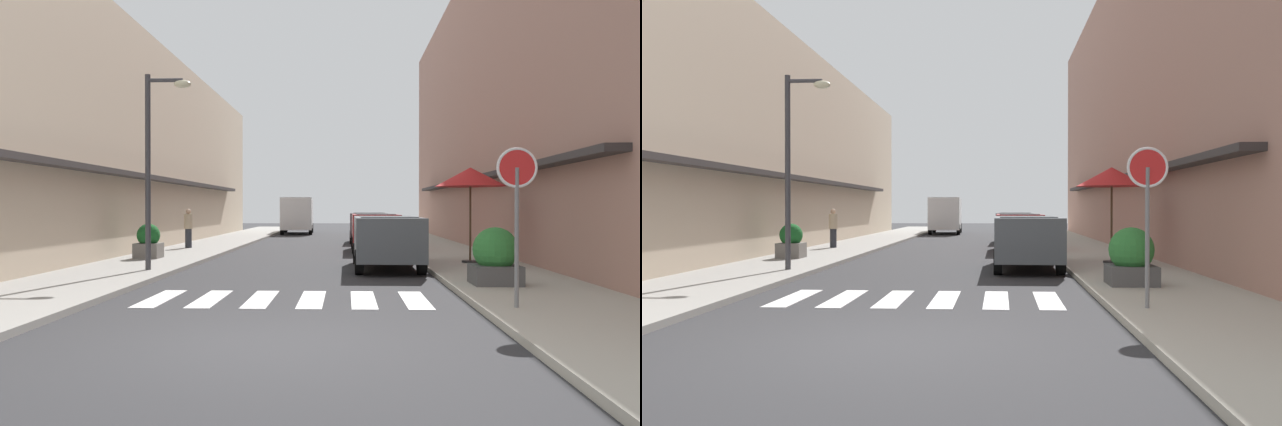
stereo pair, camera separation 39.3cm
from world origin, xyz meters
TOP-DOWN VIEW (x-y plane):
  - ground_plane at (0.00, 15.87)m, footprint 87.28×87.28m
  - sidewalk_left at (-4.76, 15.87)m, footprint 2.97×55.54m
  - sidewalk_right at (4.76, 15.87)m, footprint 2.97×55.54m
  - building_row_left at (-8.74, 16.85)m, footprint 5.50×37.71m
  - building_row_right at (8.74, 16.85)m, footprint 5.50×37.71m
  - crosswalk at (-0.00, 3.75)m, footprint 5.20×2.20m
  - parked_car_near at (2.23, 9.47)m, footprint 1.82×4.38m
  - parked_car_mid at (2.23, 16.41)m, footprint 1.82×4.10m
  - parked_car_far at (2.23, 22.38)m, footprint 1.91×3.95m
  - delivery_van at (-2.08, 32.56)m, footprint 2.16×5.47m
  - round_street_sign at (3.82, 2.29)m, footprint 0.65×0.07m
  - street_lamp at (-3.76, 7.89)m, footprint 1.19×0.28m
  - cafe_umbrella at (4.70, 10.26)m, footprint 2.03×2.03m
  - planter_corner at (4.20, 5.25)m, footprint 0.97×0.97m
  - planter_midblock at (-5.12, 11.44)m, footprint 0.77×0.77m
  - pedestrian_walking_near at (-5.14, 16.42)m, footprint 0.34×0.34m

SIDE VIEW (x-z plane):
  - ground_plane at x=0.00m, z-range 0.00..0.00m
  - crosswalk at x=0.00m, z-range 0.00..0.01m
  - sidewalk_left at x=-4.76m, z-range 0.00..0.12m
  - sidewalk_right at x=4.76m, z-range 0.00..0.12m
  - planter_midblock at x=-5.12m, z-range 0.09..1.18m
  - planter_corner at x=4.20m, z-range 0.08..1.27m
  - parked_car_far at x=2.23m, z-range 0.18..1.65m
  - parked_car_mid at x=2.23m, z-range 0.19..1.66m
  - parked_car_near at x=2.23m, z-range 0.19..1.66m
  - pedestrian_walking_near at x=-5.14m, z-range 0.15..1.70m
  - delivery_van at x=-2.08m, z-range 0.22..2.59m
  - round_street_sign at x=3.82m, z-range 0.80..3.35m
  - cafe_umbrella at x=4.70m, z-range 1.20..3.95m
  - street_lamp at x=-3.76m, z-range 0.70..5.69m
  - building_row_left at x=-8.74m, z-range 0.00..8.25m
  - building_row_right at x=8.74m, z-range 0.00..11.94m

